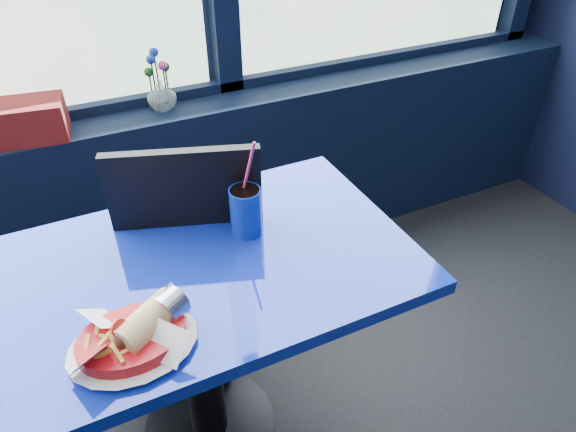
# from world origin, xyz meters

# --- Properties ---
(window_sill) EXTENTS (5.00, 0.26, 0.80)m
(window_sill) POSITION_xyz_m (0.00, 2.87, 0.40)
(window_sill) COLOR black
(window_sill) RESTS_ON ground
(near_table) EXTENTS (1.20, 0.70, 0.75)m
(near_table) POSITION_xyz_m (0.30, 2.00, 0.57)
(near_table) COLOR black
(near_table) RESTS_ON ground
(chair_near_back) EXTENTS (0.56, 0.57, 0.99)m
(chair_near_back) POSITION_xyz_m (0.33, 2.30, 0.57)
(chair_near_back) COLOR black
(chair_near_back) RESTS_ON ground
(flower_vase) EXTENTS (0.15, 0.15, 0.23)m
(flower_vase) POSITION_xyz_m (0.48, 2.86, 0.87)
(flower_vase) COLOR silver
(flower_vase) RESTS_ON window_sill
(food_basket) EXTENTS (0.27, 0.26, 0.09)m
(food_basket) POSITION_xyz_m (0.13, 1.79, 0.78)
(food_basket) COLOR #A80B12
(food_basket) RESTS_ON near_table
(ketchup_bottle) EXTENTS (0.06, 0.06, 0.21)m
(ketchup_bottle) POSITION_xyz_m (0.32, 2.26, 0.84)
(ketchup_bottle) COLOR #A80B12
(ketchup_bottle) RESTS_ON near_table
(soda_cup) EXTENTS (0.09, 0.09, 0.30)m
(soda_cup) POSITION_xyz_m (0.50, 2.07, 0.82)
(soda_cup) COLOR #0D2996
(soda_cup) RESTS_ON near_table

